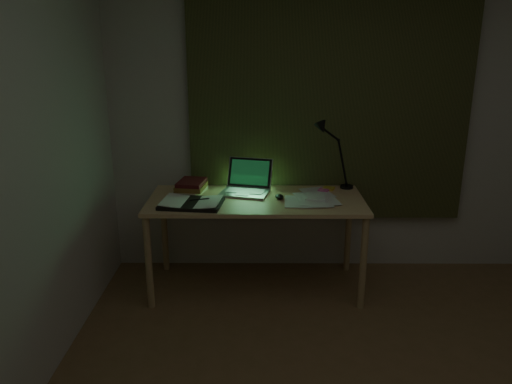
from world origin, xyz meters
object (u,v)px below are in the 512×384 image
desk (256,244)px  desk_lamp (348,154)px  open_textbook (191,203)px  loose_papers (309,196)px  book_stack (191,186)px  laptop (244,178)px

desk → desk_lamp: desk_lamp is taller
open_textbook → loose_papers: bearing=18.4°
desk → loose_papers: (0.39, 0.03, 0.38)m
open_textbook → book_stack: 0.31m
open_textbook → loose_papers: open_textbook is taller
laptop → loose_papers: size_ratio=1.16×
desk → laptop: 0.51m
open_textbook → desk_lamp: desk_lamp is taller
laptop → loose_papers: laptop is taller
laptop → desk_lamp: 0.84m
open_textbook → book_stack: size_ratio=1.73×
open_textbook → desk_lamp: size_ratio=0.78×
desk → open_textbook: size_ratio=3.71×
laptop → desk_lamp: desk_lamp is taller
open_textbook → desk_lamp: 1.29m
laptop → desk: bearing=-37.8°
loose_papers → desk_lamp: bearing=38.0°
desk → book_stack: bearing=163.1°
laptop → desk_lamp: size_ratio=0.72×
laptop → open_textbook: size_ratio=0.92×
book_stack → loose_papers: bearing=-8.1°
desk → loose_papers: loose_papers is taller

